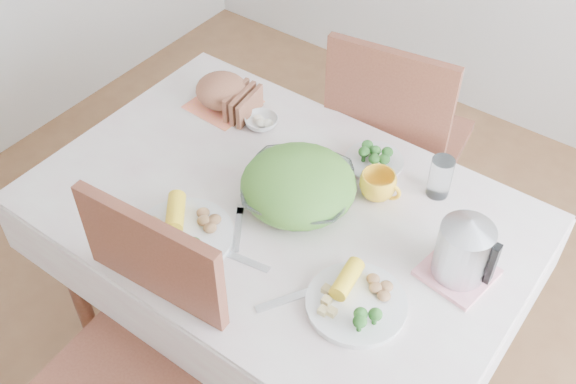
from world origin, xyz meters
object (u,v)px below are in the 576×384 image
Objects in this scene: dinner_plate_left at (183,237)px; dining_table at (280,283)px; chair_far at (397,150)px; yellow_mug at (378,185)px; electric_kettle at (465,246)px; dinner_plate_right at (356,304)px; salad_bowl at (298,190)px.

dining_table is at bearing 61.97° from dinner_plate_left.
dining_table is at bearing 79.35° from chair_far.
dining_table is 0.53m from yellow_mug.
dining_table is at bearing -154.45° from electric_kettle.
dinner_plate_right is 2.39× the size of yellow_mug.
dinner_plate_left is (-0.14, -0.27, 0.40)m from dining_table.
dinner_plate_right is (0.37, -0.93, 0.31)m from chair_far.
dinner_plate_left is at bearing -136.16° from electric_kettle.
salad_bowl is (0.01, -0.70, 0.34)m from chair_far.
dining_table is 0.43m from salad_bowl.
dinner_plate_left is 0.61m from yellow_mug.
dinner_plate_left is 2.60× the size of yellow_mug.
dinner_plate_right is (0.53, 0.10, 0.00)m from dinner_plate_left.
dinner_plate_left and dinner_plate_right have the same top height.
dinner_plate_left is at bearing -169.76° from dinner_plate_right.
salad_bowl is at bearing -139.69° from yellow_mug.
chair_far is 1.09m from dinner_plate_left.
dining_table is 0.76m from chair_far.
chair_far is (0.02, 0.76, 0.09)m from dining_table.
electric_kettle is (0.53, 0.03, 0.08)m from salad_bowl.
yellow_mug is (0.22, 0.22, 0.43)m from dining_table.
salad_bowl is 1.12× the size of dinner_plate_left.
yellow_mug is at bearing 40.31° from salad_bowl.
dinner_plate_left is 0.54m from dinner_plate_right.
electric_kettle is at bearing -21.25° from yellow_mug.
chair_far is 9.23× the size of yellow_mug.
dinner_plate_left reaches higher than dining_table.
dining_table is 4.20× the size of salad_bowl.
salad_bowl is 0.25m from yellow_mug.
salad_bowl is 1.60× the size of electric_kettle.
dinner_plate_right is at bearing -105.96° from electric_kettle.
electric_kettle is (0.70, 0.36, 0.11)m from dinner_plate_left.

